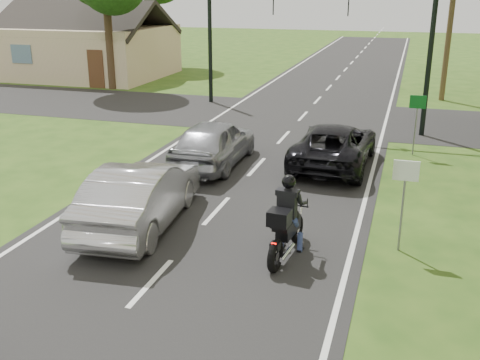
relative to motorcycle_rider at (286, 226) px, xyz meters
name	(u,v)px	position (x,y,z in m)	size (l,w,h in m)	color
ground	(151,283)	(-2.33, -1.93, -0.75)	(140.00, 140.00, 0.00)	#284914
road	(271,151)	(-2.33, 8.07, -0.74)	(8.00, 100.00, 0.01)	black
cross_road	(303,116)	(-2.33, 14.07, -0.74)	(60.00, 7.00, 0.01)	black
motorcycle_rider	(286,226)	(0.00, 0.00, 0.00)	(0.66, 2.21, 1.90)	black
dark_suv	(334,145)	(0.06, 6.99, -0.04)	(2.33, 5.04, 1.40)	black
silver_sedan	(140,195)	(-3.80, 0.64, 0.06)	(1.69, 4.84, 1.60)	silver
silver_suv	(214,142)	(-3.74, 5.86, 0.05)	(1.85, 4.59, 1.56)	#929399
traffic_signal	(382,28)	(1.01, 12.07, 3.39)	(6.38, 0.44, 6.00)	black
signal_pole_far	(210,42)	(-7.53, 16.07, 2.25)	(0.20, 0.20, 6.00)	black
sign_white	(405,184)	(2.37, 1.05, 0.85)	(0.55, 0.07, 2.12)	slate
sign_green	(417,111)	(2.57, 9.05, 0.85)	(0.55, 0.07, 2.12)	slate
house	(87,49)	(-18.33, 22.07, 1.02)	(10.20, 8.00, 4.84)	tan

